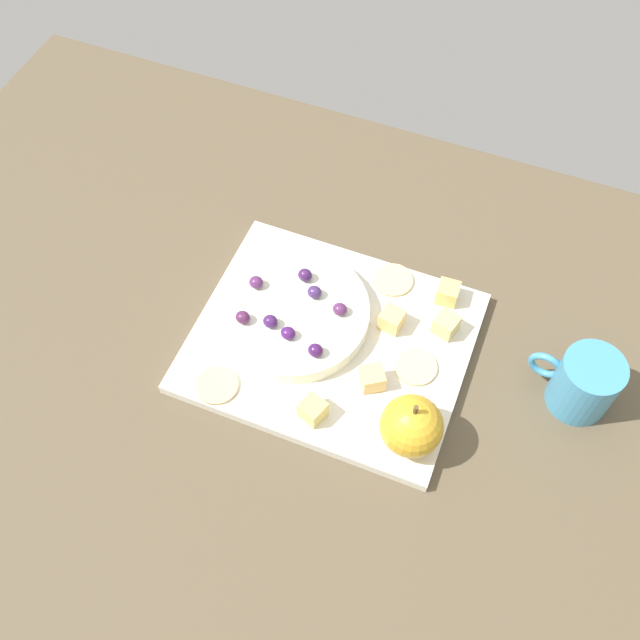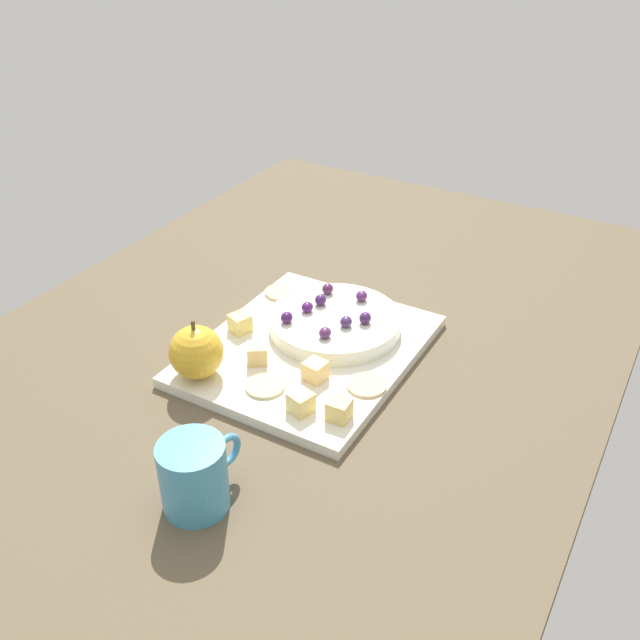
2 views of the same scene
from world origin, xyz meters
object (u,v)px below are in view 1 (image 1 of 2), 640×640
Objects in this scene: cheese_cube_4 at (446,325)px; cracker_0 at (217,385)px; serving_dish at (294,313)px; apple_whole at (411,426)px; cheese_cube_1 at (448,293)px; grape_1 at (270,321)px; grape_3 at (316,350)px; grape_5 at (305,275)px; grape_6 at (289,332)px; cheese_cube_2 at (392,320)px; cheese_cube_0 at (372,378)px; grape_7 at (256,282)px; cracker_1 at (393,280)px; grape_2 at (315,292)px; cup at (584,383)px; grape_0 at (340,309)px; platter at (331,342)px; grape_4 at (244,315)px; cheese_cube_3 at (313,410)px; cracker_2 at (416,367)px.

cracker_0 is (-22.05, -16.85, -1.07)cm from cheese_cube_4.
apple_whole is (17.78, -9.88, 2.32)cm from serving_dish.
cheese_cube_1 reaches higher than cracker_0.
grape_1 is 6.53cm from grape_3.
grape_5 is 8.21cm from grape_6.
cheese_cube_2 reaches higher than cracker_0.
cheese_cube_1 is at bearing 45.56° from cracker_0.
serving_dish is 12.66cm from cracker_0.
cheese_cube_0 is at bearing -86.57° from cheese_cube_2.
grape_7 is at bearing 148.91° from grape_3.
cracker_0 is at bearing -142.61° from cheese_cube_4.
cracker_1 is 10.86cm from grape_2.
cheese_cube_1 is 1.45× the size of grape_6.
cheese_cube_0 is 23.44cm from cup.
cheese_cube_2 is at bearing 18.12° from grape_0.
cup is at bearing 18.73° from cheese_cube_0.
grape_3 is at bearing 36.64° from cracker_0.
cracker_1 is at bearing 45.77° from serving_dish.
cheese_cube_4 is (12.19, 6.16, 2.00)cm from platter.
grape_1 is at bearing 7.04° from grape_4.
cheese_cube_3 is (-9.40, -20.67, 0.00)cm from cheese_cube_1.
grape_1 reaches higher than cheese_cube_0.
cracker_1 is at bearing 179.10° from cheese_cube_1.
platter is 18.24× the size of grape_4.
serving_dish is 10.37× the size of grape_5.
cheese_cube_4 is 17.89cm from grape_5.
grape_6 is (-4.36, -5.10, -0.00)cm from grape_0.
grape_7 is at bearing 97.34° from grape_4.
grape_1 and grape_2 have the same top height.
grape_7 is at bearing -159.21° from cheese_cube_1.
grape_0 is (-10.47, 2.54, 2.71)cm from cracker_2.
grape_0 is at bearing 15.19° from serving_dish.
grape_2 reaches higher than cheese_cube_2.
cheese_cube_4 is 1.45× the size of grape_5.
cracker_1 is (-1.84, 6.30, -1.07)cm from cheese_cube_2.
grape_5 is (-7.29, 15.54, 1.74)cm from cheese_cube_3.
grape_3 is at bearing -17.10° from grape_6.
cheese_cube_1 is 0.52× the size of cracker_2.
grape_6 is (-14.83, -2.56, 2.71)cm from cracker_2.
cheese_cube_1 is 0.25× the size of cup.
cracker_0 is at bearing -176.62° from cheese_cube_3.
grape_7 is at bearing 142.09° from grape_6.
grape_2 is at bearing -137.53° from cracker_1.
cheese_cube_3 is 1.45× the size of grape_7.
cup is at bearing 20.46° from cracker_0.
grape_1 is at bearing -173.19° from cracker_2.
grape_6 is 0.17× the size of cup.
cheese_cube_1 is at bearing 103.85° from cheese_cube_4.
cheese_cube_1 reaches higher than serving_dish.
cracker_0 is at bearing -132.68° from platter.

